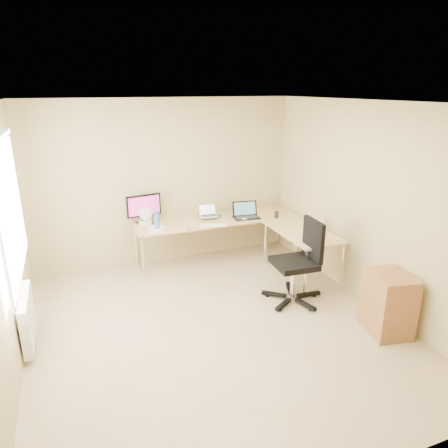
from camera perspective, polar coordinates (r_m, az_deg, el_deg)
name	(u,v)px	position (r m, az deg, el deg)	size (l,w,h in m)	color
floor	(215,327)	(5.09, -1.29, -14.15)	(4.50, 4.50, 0.00)	tan
ceiling	(213,102)	(4.28, -1.56, 16.58)	(4.50, 4.50, 0.00)	white
wall_back	(165,183)	(6.60, -8.15, 5.71)	(4.50, 4.50, 0.00)	tan
wall_front	(339,334)	(2.71, 15.64, -14.47)	(4.50, 4.50, 0.00)	tan
wall_left	(1,251)	(4.32, -28.61, -3.37)	(4.50, 4.50, 0.00)	tan
wall_right	(368,206)	(5.56, 19.39, 2.40)	(4.50, 4.50, 0.00)	tan
desk_main	(217,240)	(6.70, -0.94, -2.26)	(2.65, 0.70, 0.73)	tan
desk_return	(301,254)	(6.28, 10.70, -4.09)	(0.70, 1.30, 0.73)	tan
monitor	(144,209)	(6.42, -11.07, 2.05)	(0.54, 0.17, 0.46)	black
book_stack	(211,215)	(6.70, -1.81, 1.23)	(0.20, 0.27, 0.04)	#258468
laptop_center	(208,211)	(6.54, -2.17, 1.85)	(0.29, 0.22, 0.19)	silver
laptop_black	(246,210)	(6.60, 3.15, 1.92)	(0.41, 0.30, 0.26)	black
keyboard	(213,225)	(6.26, -1.50, -0.17)	(0.40, 0.11, 0.02)	white
mouse	(245,219)	(6.54, 2.87, 0.72)	(0.09, 0.06, 0.03)	silver
mug	(163,229)	(6.04, -8.51, -0.76)	(0.09, 0.09, 0.08)	white
cd_stack	(187,228)	(6.13, -5.16, -0.57)	(0.12, 0.12, 0.03)	silver
water_bottle	(157,220)	(6.18, -9.33, 0.59)	(0.08, 0.08, 0.27)	#3A5CA0
papers	(157,229)	(6.20, -9.30, -0.64)	(0.22, 0.32, 0.01)	white
white_box	(145,222)	(6.43, -10.89, 0.26)	(0.19, 0.14, 0.07)	beige
desk_fan	(146,217)	(6.39, -10.85, 1.00)	(0.20, 0.20, 0.25)	white
black_cup	(276,215)	(6.67, 7.30, 1.30)	(0.06, 0.06, 0.11)	black
laptop_return	(316,225)	(6.11, 12.66, -0.19)	(0.24, 0.30, 0.20)	silver
office_chair	(294,266)	(5.51, 9.70, -5.82)	(0.68, 0.68, 1.13)	black
cabinet	(388,304)	(5.19, 21.88, -10.27)	(0.43, 0.54, 0.74)	brown
radiator	(28,318)	(5.06, -25.66, -11.71)	(0.09, 0.80, 0.55)	white
window	(7,213)	(4.62, -27.96, 1.33)	(0.10, 1.80, 1.40)	white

